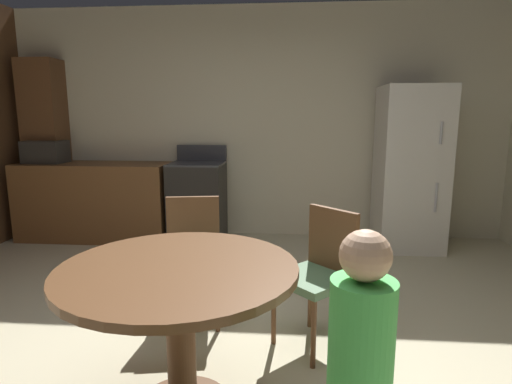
# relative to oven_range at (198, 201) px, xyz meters

# --- Properties ---
(ground_plane) EXTENTS (14.00, 14.00, 0.00)m
(ground_plane) POSITION_rel_oven_range_xyz_m (0.66, -2.57, -0.47)
(ground_plane) COLOR beige
(wall_back) EXTENTS (6.12, 0.12, 2.70)m
(wall_back) POSITION_rel_oven_range_xyz_m (0.66, 0.40, 0.88)
(wall_back) COLOR beige
(wall_back) RESTS_ON ground
(kitchen_counter) EXTENTS (1.75, 0.60, 0.90)m
(kitchen_counter) POSITION_rel_oven_range_xyz_m (-1.23, -0.00, -0.02)
(kitchen_counter) COLOR brown
(kitchen_counter) RESTS_ON ground
(pantry_column) EXTENTS (0.44, 0.36, 2.10)m
(pantry_column) POSITION_rel_oven_range_xyz_m (-1.88, 0.18, 0.58)
(pantry_column) COLOR brown
(pantry_column) RESTS_ON ground
(oven_range) EXTENTS (0.60, 0.60, 1.10)m
(oven_range) POSITION_rel_oven_range_xyz_m (0.00, 0.00, 0.00)
(oven_range) COLOR black
(oven_range) RESTS_ON ground
(refrigerator) EXTENTS (0.68, 0.68, 1.76)m
(refrigerator) POSITION_rel_oven_range_xyz_m (2.36, -0.05, 0.41)
(refrigerator) COLOR silver
(refrigerator) RESTS_ON ground
(microwave) EXTENTS (0.44, 0.32, 0.26)m
(microwave) POSITION_rel_oven_range_xyz_m (-1.80, -0.00, 0.56)
(microwave) COLOR #2D2B28
(microwave) RESTS_ON kitchen_counter
(dining_table) EXTENTS (1.12, 1.12, 0.76)m
(dining_table) POSITION_rel_oven_range_xyz_m (0.55, -2.84, 0.13)
(dining_table) COLOR brown
(dining_table) RESTS_ON ground
(chair_north) EXTENTS (0.46, 0.46, 0.87)m
(chair_north) POSITION_rel_oven_range_xyz_m (0.38, -1.86, 0.03)
(chair_north) COLOR brown
(chair_north) RESTS_ON ground
(chair_northeast) EXTENTS (0.57, 0.57, 0.87)m
(chair_northeast) POSITION_rel_oven_range_xyz_m (1.26, -2.14, 0.03)
(chair_northeast) COLOR brown
(chair_northeast) RESTS_ON ground
(person_child) EXTENTS (0.31, 0.31, 1.09)m
(person_child) POSITION_rel_oven_range_xyz_m (1.31, -3.35, 0.11)
(person_child) COLOR #3D4C84
(person_child) RESTS_ON ground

